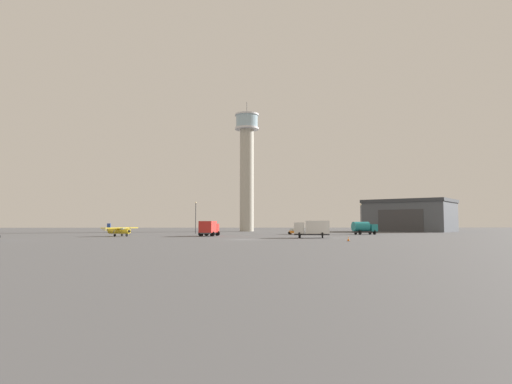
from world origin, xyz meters
TOP-DOWN VIEW (x-y plane):
  - ground_plane at (0.00, 0.00)m, footprint 400.00×400.00m
  - control_tower at (3.46, 72.35)m, footprint 7.75×7.75m
  - hangar at (54.49, 65.59)m, footprint 31.47×30.69m
  - airplane_yellow at (-23.69, 18.37)m, footprint 6.46×7.88m
  - truck_box_red at (-6.13, 18.82)m, footprint 4.19×6.74m
  - truck_box_white at (12.52, 6.95)m, footprint 6.49×4.09m
  - truck_fuel_tanker_teal at (28.52, 29.27)m, footprint 5.91×3.76m
  - car_orange at (12.69, 31.70)m, footprint 2.43×4.24m
  - light_post_west at (-10.49, 41.02)m, footprint 0.44×0.44m
  - light_post_east at (31.38, 40.87)m, footprint 0.44×0.44m
  - traffic_cone_near_left at (14.91, -7.61)m, footprint 0.36×0.36m

SIDE VIEW (x-z plane):
  - ground_plane at x=0.00m, z-range 0.00..0.00m
  - traffic_cone_near_left at x=14.91m, z-range 0.00..0.72m
  - car_orange at x=12.69m, z-range 0.05..1.42m
  - airplane_yellow at x=-23.69m, z-range -0.08..2.45m
  - truck_fuel_tanker_teal at x=28.52m, z-range 0.15..3.07m
  - truck_box_red at x=-6.13m, z-range 0.17..3.16m
  - truck_box_white at x=12.52m, z-range 0.19..3.20m
  - light_post_east at x=31.38m, z-range 0.80..8.34m
  - light_post_west at x=-10.49m, z-range 0.81..8.77m
  - hangar at x=54.49m, z-range 0.02..9.94m
  - control_tower at x=3.46m, z-range 0.96..43.25m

